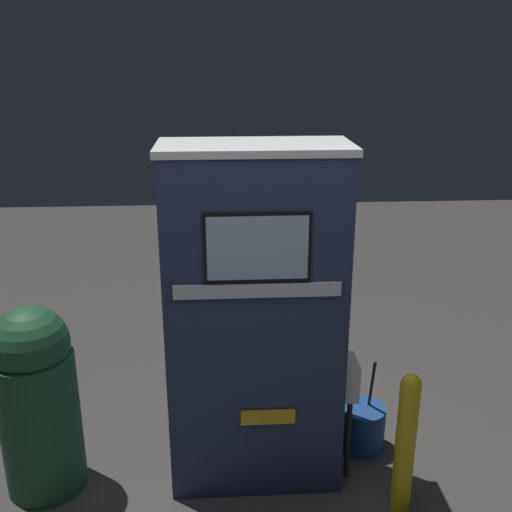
% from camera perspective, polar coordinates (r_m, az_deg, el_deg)
% --- Properties ---
extents(ground_plane, '(14.00, 14.00, 0.00)m').
position_cam_1_polar(ground_plane, '(3.81, 0.12, -21.88)').
color(ground_plane, '#423F3D').
extents(gas_pump, '(1.10, 0.50, 2.04)m').
position_cam_1_polar(gas_pump, '(3.43, -0.07, -6.33)').
color(gas_pump, '#232D4C').
rests_on(gas_pump, ground_plane).
extents(safety_bollard, '(0.11, 0.11, 0.87)m').
position_cam_1_polar(safety_bollard, '(3.54, 14.05, -16.75)').
color(safety_bollard, yellow).
rests_on(safety_bollard, ground_plane).
extents(trash_bin, '(0.46, 0.46, 1.16)m').
position_cam_1_polar(trash_bin, '(3.75, -20.09, -12.65)').
color(trash_bin, '#1E4C2D').
rests_on(trash_bin, ground_plane).
extents(squeegee_bucket, '(0.29, 0.29, 0.65)m').
position_cam_1_polar(squeegee_bucket, '(4.14, 10.08, -15.72)').
color(squeegee_bucket, '#1E478C').
rests_on(squeegee_bucket, ground_plane).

